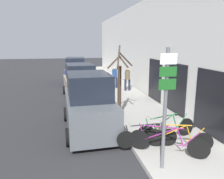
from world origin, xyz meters
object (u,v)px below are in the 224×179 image
signpost (165,104)px  bicycle_0 (168,142)px  street_tree (120,84)px  pedestrian_near (127,77)px  pedestrian_far (115,76)px  bicycle_1 (179,138)px  bicycle_3 (167,129)px  bicycle_2 (147,137)px  parked_car_2 (76,71)px  parked_car_1 (80,83)px  parked_car_0 (89,105)px

signpost → bicycle_0: signpost is taller
signpost → street_tree: bearing=90.9°
pedestrian_near → pedestrian_far: bearing=-53.9°
bicycle_1 → street_tree: 4.15m
pedestrian_near → pedestrian_far: 1.34m
bicycle_1 → bicycle_3: size_ratio=0.82×
bicycle_0 → bicycle_3: (0.45, 1.01, 0.00)m
pedestrian_far → bicycle_2: bearing=94.7°
signpost → parked_car_2: (-1.70, 15.10, -0.99)m
pedestrian_far → bicycle_0: bearing=97.6°
signpost → pedestrian_near: bearing=79.6°
bicycle_2 → pedestrian_near: 9.10m
signpost → parked_car_2: size_ratio=0.73×
bicycle_3 → bicycle_1: bearing=175.8°
bicycle_0 → parked_car_1: (-2.22, 8.40, 0.48)m
bicycle_2 → pedestrian_near: size_ratio=1.21×
bicycle_3 → pedestrian_far: (0.19, 9.58, 0.57)m
parked_car_0 → parked_car_2: bearing=88.4°
bicycle_2 → pedestrian_far: (1.10, 10.02, 0.61)m
bicycle_0 → pedestrian_far: (0.64, 10.59, 0.57)m
bicycle_3 → parked_car_0: 3.28m
bicycle_0 → pedestrian_near: size_ratio=1.25×
signpost → street_tree: street_tree is taller
bicycle_1 → bicycle_3: 0.76m
parked_car_2 → signpost: bearing=-79.6°
parked_car_0 → parked_car_1: 5.55m
bicycle_1 → bicycle_3: (-0.08, 0.76, 0.03)m
parked_car_0 → street_tree: (1.63, 1.22, 0.59)m
pedestrian_near → pedestrian_far: pedestrian_near is taller
signpost → bicycle_0: size_ratio=1.56×
bicycle_2 → pedestrian_near: bearing=-6.7°
bicycle_1 → bicycle_2: bicycle_1 is taller
parked_car_0 → parked_car_1: parked_car_0 is taller
signpost → bicycle_1: bearing=43.3°
bicycle_3 → parked_car_0: size_ratio=0.56×
bicycle_2 → pedestrian_far: pedestrian_far is taller
parked_car_0 → parked_car_1: bearing=88.5°
bicycle_1 → parked_car_2: size_ratio=0.43×
bicycle_2 → parked_car_2: 13.93m
bicycle_0 → bicycle_3: bearing=8.0°
bicycle_1 → parked_car_2: bearing=35.2°
bicycle_1 → pedestrian_far: 10.36m
bicycle_2 → parked_car_0: size_ratio=0.48×
parked_car_0 → signpost: bearing=-66.1°
bicycle_0 → parked_car_1: size_ratio=0.45×
bicycle_1 → street_tree: street_tree is taller
bicycle_2 → pedestrian_near: pedestrian_near is taller
parked_car_0 → street_tree: 2.12m
signpost → bicycle_0: (0.50, 0.72, -1.50)m
bicycle_3 → pedestrian_near: pedestrian_near is taller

